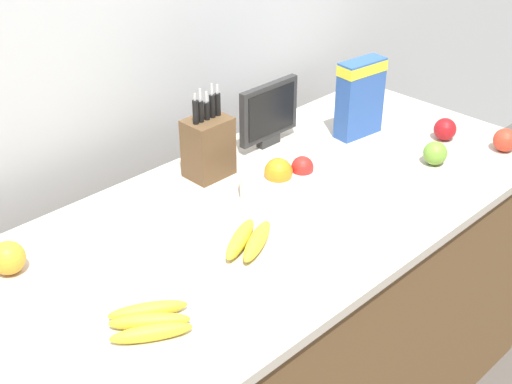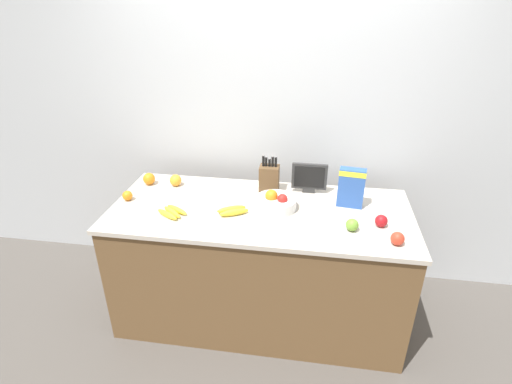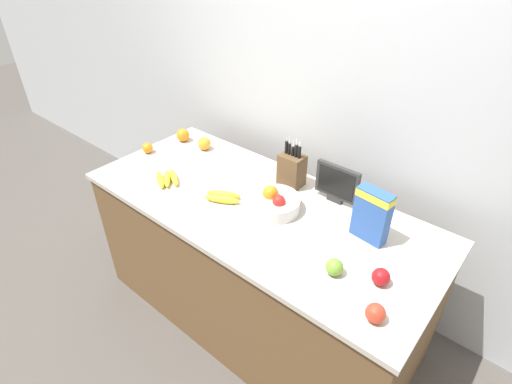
{
  "view_description": "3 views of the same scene",
  "coord_description": "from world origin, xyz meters",
  "px_view_note": "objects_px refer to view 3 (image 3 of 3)",
  "views": [
    {
      "loc": [
        -1.25,
        -1.2,
        1.97
      ],
      "look_at": [
        -0.08,
        -0.03,
        0.99
      ],
      "focal_mm": 50.0,
      "sensor_mm": 36.0,
      "label": 1
    },
    {
      "loc": [
        0.32,
        -2.27,
        2.18
      ],
      "look_at": [
        -0.02,
        -0.02,
        1.02
      ],
      "focal_mm": 28.0,
      "sensor_mm": 36.0,
      "label": 2
    },
    {
      "loc": [
        1.11,
        -1.33,
        2.15
      ],
      "look_at": [
        -0.04,
        0.04,
        0.93
      ],
      "focal_mm": 28.0,
      "sensor_mm": 36.0,
      "label": 3
    }
  ],
  "objects_px": {
    "apple_front": "(381,277)",
    "orange_back_center": "(204,144)",
    "apple_rear": "(375,313)",
    "orange_mid_right": "(148,148)",
    "cereal_box": "(372,213)",
    "knife_block": "(292,169)",
    "orange_front_center": "(183,135)",
    "apple_near_bananas": "(334,267)",
    "banana_bunch_right": "(167,178)",
    "fruit_bowl": "(274,203)",
    "banana_bunch_left": "(223,197)",
    "small_monitor": "(337,183)"
  },
  "relations": [
    {
      "from": "apple_front",
      "to": "orange_back_center",
      "type": "distance_m",
      "value": 1.46
    },
    {
      "from": "fruit_bowl",
      "to": "banana_bunch_left",
      "type": "xyz_separation_m",
      "value": [
        -0.26,
        -0.11,
        -0.02
      ]
    },
    {
      "from": "knife_block",
      "to": "fruit_bowl",
      "type": "relative_size",
      "value": 1.09
    },
    {
      "from": "orange_back_center",
      "to": "cereal_box",
      "type": "bearing_deg",
      "value": -5.53
    },
    {
      "from": "apple_rear",
      "to": "orange_back_center",
      "type": "distance_m",
      "value": 1.58
    },
    {
      "from": "orange_back_center",
      "to": "orange_mid_right",
      "type": "xyz_separation_m",
      "value": [
        -0.25,
        -0.27,
        -0.01
      ]
    },
    {
      "from": "fruit_bowl",
      "to": "orange_front_center",
      "type": "distance_m",
      "value": 0.99
    },
    {
      "from": "apple_front",
      "to": "orange_back_center",
      "type": "relative_size",
      "value": 0.89
    },
    {
      "from": "knife_block",
      "to": "banana_bunch_left",
      "type": "bearing_deg",
      "value": -117.17
    },
    {
      "from": "cereal_box",
      "to": "orange_front_center",
      "type": "distance_m",
      "value": 1.45
    },
    {
      "from": "apple_rear",
      "to": "orange_mid_right",
      "type": "distance_m",
      "value": 1.76
    },
    {
      "from": "apple_rear",
      "to": "orange_mid_right",
      "type": "bearing_deg",
      "value": 171.11
    },
    {
      "from": "fruit_bowl",
      "to": "cereal_box",
      "type": "bearing_deg",
      "value": 12.89
    },
    {
      "from": "banana_bunch_right",
      "to": "apple_rear",
      "type": "relative_size",
      "value": 2.8
    },
    {
      "from": "apple_near_bananas",
      "to": "apple_front",
      "type": "height_order",
      "value": "same"
    },
    {
      "from": "cereal_box",
      "to": "apple_rear",
      "type": "distance_m",
      "value": 0.5
    },
    {
      "from": "cereal_box",
      "to": "apple_near_bananas",
      "type": "distance_m",
      "value": 0.33
    },
    {
      "from": "small_monitor",
      "to": "orange_front_center",
      "type": "relative_size",
      "value": 2.8
    },
    {
      "from": "orange_back_center",
      "to": "orange_mid_right",
      "type": "distance_m",
      "value": 0.37
    },
    {
      "from": "small_monitor",
      "to": "banana_bunch_right",
      "type": "xyz_separation_m",
      "value": [
        -0.85,
        -0.45,
        -0.1
      ]
    },
    {
      "from": "apple_near_bananas",
      "to": "banana_bunch_right",
      "type": "bearing_deg",
      "value": 179.13
    },
    {
      "from": "banana_bunch_right",
      "to": "apple_front",
      "type": "distance_m",
      "value": 1.3
    },
    {
      "from": "knife_block",
      "to": "apple_near_bananas",
      "type": "distance_m",
      "value": 0.72
    },
    {
      "from": "apple_near_bananas",
      "to": "fruit_bowl",
      "type": "bearing_deg",
      "value": 157.45
    },
    {
      "from": "banana_bunch_right",
      "to": "orange_front_center",
      "type": "relative_size",
      "value": 2.48
    },
    {
      "from": "banana_bunch_left",
      "to": "orange_front_center",
      "type": "xyz_separation_m",
      "value": [
        -0.7,
        0.33,
        0.02
      ]
    },
    {
      "from": "apple_rear",
      "to": "cereal_box",
      "type": "bearing_deg",
      "value": 119.9
    },
    {
      "from": "orange_back_center",
      "to": "orange_mid_right",
      "type": "bearing_deg",
      "value": -132.8
    },
    {
      "from": "orange_front_center",
      "to": "knife_block",
      "type": "bearing_deg",
      "value": 2.16
    },
    {
      "from": "orange_front_center",
      "to": "banana_bunch_left",
      "type": "bearing_deg",
      "value": -25.54
    },
    {
      "from": "small_monitor",
      "to": "banana_bunch_left",
      "type": "relative_size",
      "value": 1.14
    },
    {
      "from": "small_monitor",
      "to": "cereal_box",
      "type": "relative_size",
      "value": 0.92
    },
    {
      "from": "banana_bunch_left",
      "to": "banana_bunch_right",
      "type": "height_order",
      "value": "banana_bunch_left"
    },
    {
      "from": "fruit_bowl",
      "to": "banana_bunch_right",
      "type": "distance_m",
      "value": 0.67
    },
    {
      "from": "knife_block",
      "to": "fruit_bowl",
      "type": "xyz_separation_m",
      "value": [
        0.07,
        -0.26,
        -0.06
      ]
    },
    {
      "from": "knife_block",
      "to": "orange_back_center",
      "type": "bearing_deg",
      "value": -177.89
    },
    {
      "from": "orange_mid_right",
      "to": "small_monitor",
      "type": "bearing_deg",
      "value": 14.25
    },
    {
      "from": "cereal_box",
      "to": "orange_back_center",
      "type": "distance_m",
      "value": 1.25
    },
    {
      "from": "apple_front",
      "to": "orange_mid_right",
      "type": "xyz_separation_m",
      "value": [
        -1.67,
        0.09,
        -0.0
      ]
    },
    {
      "from": "fruit_bowl",
      "to": "knife_block",
      "type": "bearing_deg",
      "value": 106.16
    },
    {
      "from": "banana_bunch_left",
      "to": "cereal_box",
      "type": "bearing_deg",
      "value": 16.58
    },
    {
      "from": "banana_bunch_left",
      "to": "orange_back_center",
      "type": "distance_m",
      "value": 0.61
    },
    {
      "from": "cereal_box",
      "to": "apple_near_bananas",
      "type": "xyz_separation_m",
      "value": [
        -0.0,
        -0.31,
        -0.11
      ]
    },
    {
      "from": "small_monitor",
      "to": "banana_bunch_right",
      "type": "relative_size",
      "value": 1.13
    },
    {
      "from": "banana_bunch_left",
      "to": "banana_bunch_right",
      "type": "xyz_separation_m",
      "value": [
        -0.38,
        -0.07,
        -0.0
      ]
    },
    {
      "from": "banana_bunch_right",
      "to": "orange_front_center",
      "type": "height_order",
      "value": "orange_front_center"
    },
    {
      "from": "apple_front",
      "to": "orange_back_center",
      "type": "bearing_deg",
      "value": 165.94
    },
    {
      "from": "apple_rear",
      "to": "orange_back_center",
      "type": "bearing_deg",
      "value": 159.98
    },
    {
      "from": "knife_block",
      "to": "orange_front_center",
      "type": "height_order",
      "value": "knife_block"
    },
    {
      "from": "apple_rear",
      "to": "orange_back_center",
      "type": "xyz_separation_m",
      "value": [
        -1.49,
        0.54,
        0.0
      ]
    }
  ]
}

